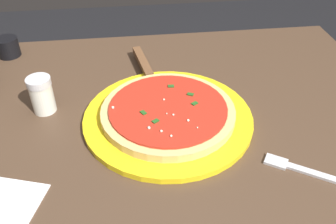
{
  "coord_description": "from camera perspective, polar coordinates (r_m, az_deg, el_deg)",
  "views": [
    {
      "loc": [
        -0.06,
        -0.53,
        1.18
      ],
      "look_at": [
        0.01,
        0.01,
        0.76
      ],
      "focal_mm": 38.91,
      "sensor_mm": 36.0,
      "label": 1
    }
  ],
  "objects": [
    {
      "name": "fork",
      "position": [
        0.64,
        22.06,
        -8.97
      ],
      "size": [
        0.17,
        0.12,
        0.0
      ],
      "color": "silver",
      "rests_on": "restaurant_table"
    },
    {
      "name": "serving_plate",
      "position": [
        0.69,
        -0.0,
        -0.93
      ],
      "size": [
        0.32,
        0.32,
        0.01
      ],
      "primitive_type": "cylinder",
      "color": "yellow",
      "rests_on": "restaurant_table"
    },
    {
      "name": "parmesan_shaker",
      "position": [
        0.74,
        -19.18,
        2.59
      ],
      "size": [
        0.05,
        0.05,
        0.07
      ],
      "color": "silver",
      "rests_on": "restaurant_table"
    },
    {
      "name": "pizza_server",
      "position": [
        0.81,
        -3.29,
        6.35
      ],
      "size": [
        0.08,
        0.22,
        0.01
      ],
      "color": "silver",
      "rests_on": "serving_plate"
    },
    {
      "name": "cup_small_sauce",
      "position": [
        0.98,
        -23.81,
        9.28
      ],
      "size": [
        0.05,
        0.05,
        0.05
      ],
      "primitive_type": "cylinder",
      "color": "black",
      "rests_on": "restaurant_table"
    },
    {
      "name": "pizza",
      "position": [
        0.68,
        -0.0,
        0.09
      ],
      "size": [
        0.25,
        0.25,
        0.02
      ],
      "color": "#DBB26B",
      "rests_on": "serving_plate"
    },
    {
      "name": "restaurant_table",
      "position": [
        0.79,
        -0.31,
        -10.04
      ],
      "size": [
        0.97,
        0.75,
        0.74
      ],
      "color": "black",
      "rests_on": "ground_plane"
    }
  ]
}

